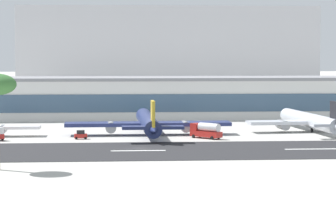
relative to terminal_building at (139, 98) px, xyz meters
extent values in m
plane|color=#B2AFA8|center=(-3.24, -81.44, -6.73)|extent=(1400.00, 1400.00, 0.00)
cube|color=#262628|center=(-3.24, -86.14, -6.69)|extent=(800.00, 32.28, 0.08)
cube|color=white|center=(-3.52, -86.14, -6.64)|extent=(12.00, 1.20, 0.01)
cube|color=white|center=(35.07, -86.14, -6.64)|extent=(12.00, 1.20, 0.01)
cube|color=silver|center=(0.00, 0.06, -0.50)|extent=(201.90, 22.78, 12.45)
cube|color=#38516B|center=(0.00, -11.48, -1.13)|extent=(195.85, 0.30, 5.60)
cube|color=gray|center=(0.00, 0.06, 6.22)|extent=(203.92, 23.01, 1.00)
cube|color=#BCBCC1|center=(16.98, 104.42, 14.32)|extent=(134.66, 33.19, 42.09)
cylinder|color=gray|center=(-37.34, -53.52, -5.00)|extent=(2.26, 4.85, 2.25)
cylinder|color=navy|center=(0.31, -51.90, -3.43)|extent=(4.75, 42.66, 4.26)
sphere|color=navy|center=(0.06, -30.59, -3.43)|extent=(4.05, 4.05, 4.05)
cone|color=navy|center=(0.55, -73.20, -3.43)|extent=(3.92, 7.71, 3.84)
cube|color=navy|center=(0.32, -52.75, -3.85)|extent=(43.34, 6.89, 0.94)
cylinder|color=gray|center=(10.05, -52.64, -4.60)|extent=(2.84, 6.00, 2.77)
cylinder|color=gray|center=(-9.42, -52.86, -4.60)|extent=(2.84, 6.00, 2.77)
cube|color=navy|center=(0.53, -71.50, -3.00)|extent=(14.75, 3.69, 0.75)
cube|color=gold|center=(0.53, -71.50, -0.02)|extent=(0.75, 5.76, 6.82)
cylinder|color=black|center=(0.33, -54.03, -6.14)|extent=(0.77, 0.77, 1.17)
cylinder|color=silver|center=(44.75, -46.95, -3.68)|extent=(7.67, 39.47, 3.93)
sphere|color=silver|center=(42.87, -27.41, -3.68)|extent=(3.73, 3.73, 3.73)
cube|color=silver|center=(44.83, -47.74, -4.08)|extent=(35.41, 9.21, 0.86)
cylinder|color=gray|center=(36.99, -48.49, -4.76)|extent=(3.07, 5.72, 2.55)
cube|color=silver|center=(46.48, -64.94, -3.29)|extent=(12.16, 4.36, 0.69)
cube|color=black|center=(46.48, -64.94, -0.54)|extent=(1.13, 5.34, 6.28)
cylinder|color=black|center=(44.94, -48.91, -6.19)|extent=(0.71, 0.71, 1.08)
cube|color=#B2231E|center=(-16.93, -61.40, -5.93)|extent=(3.33, 1.88, 1.00)
cube|color=black|center=(-16.93, -61.40, -4.98)|extent=(2.03, 1.45, 0.90)
cylinder|color=black|center=(-15.74, -62.10, -6.43)|extent=(0.62, 0.33, 0.60)
cylinder|color=black|center=(-15.89, -60.51, -6.43)|extent=(0.62, 0.33, 0.60)
cylinder|color=black|center=(-17.97, -62.30, -6.43)|extent=(0.62, 0.33, 0.60)
cylinder|color=black|center=(-18.12, -60.71, -6.43)|extent=(0.62, 0.33, 0.60)
cylinder|color=black|center=(-35.95, -62.94, -6.28)|extent=(0.80, 0.87, 0.90)
cube|color=#B2231E|center=(14.38, -62.40, -5.58)|extent=(7.79, 7.90, 1.40)
cylinder|color=silver|center=(15.09, -63.13, -3.83)|extent=(5.54, 5.61, 2.10)
cube|color=#B2231E|center=(12.12, -60.08, -3.98)|extent=(3.14, 3.13, 1.80)
cylinder|color=black|center=(13.23, -59.36, -6.28)|extent=(0.83, 0.84, 0.90)
cylinder|color=black|center=(11.37, -61.17, -6.28)|extent=(0.83, 0.84, 0.90)
cylinder|color=black|center=(17.38, -63.62, -6.28)|extent=(0.83, 0.84, 0.90)
cylinder|color=black|center=(15.52, -65.43, -6.28)|extent=(0.83, 0.84, 0.90)
camera|label=1|loc=(-9.81, -256.54, 14.87)|focal=83.90mm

